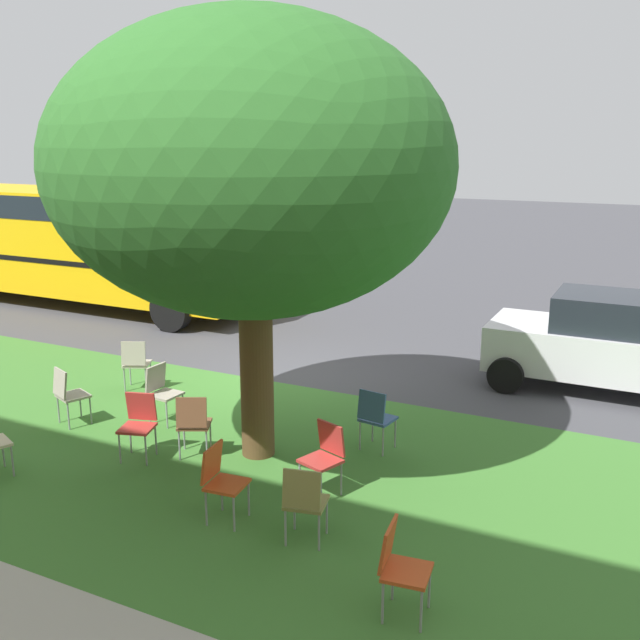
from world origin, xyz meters
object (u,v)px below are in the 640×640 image
chair_8 (221,477)px  parked_car (606,342)px  chair_10 (399,563)px  chair_6 (68,392)px  chair_0 (304,499)px  chair_7 (162,389)px  chair_2 (375,415)px  chair_1 (325,453)px  chair_5 (139,421)px  chair_4 (193,421)px  chair_9 (136,361)px  street_tree (252,168)px  school_bus (73,235)px

chair_8 → parked_car: size_ratio=0.24×
chair_10 → chair_6: bearing=-18.4°
chair_0 → chair_10: size_ratio=1.00×
chair_6 → chair_7: 1.36m
chair_2 → chair_6: bearing=14.7°
chair_1 → chair_5: size_ratio=1.00×
chair_1 → chair_6: 4.33m
chair_2 → chair_6: (4.41, 1.16, 0.00)m
chair_2 → chair_8: (0.84, 2.45, 0.00)m
chair_4 → chair_7: bearing=-34.8°
chair_8 → chair_9: (3.69, -2.93, 0.00)m
street_tree → chair_10: (-2.87, 2.34, -3.27)m
chair_8 → chair_10: (-2.33, 0.68, 0.00)m
chair_4 → street_tree: bearing=-146.0°
chair_7 → chair_10: bearing=150.5°
chair_6 → chair_10: bearing=161.6°
street_tree → chair_7: bearing=-10.2°
street_tree → chair_8: (-0.53, 1.67, -3.27)m
street_tree → chair_0: bearing=133.1°
chair_2 → chair_6: 4.56m
chair_0 → chair_7: size_ratio=1.00×
chair_1 → chair_9: 4.82m
chair_5 → school_bus: (7.66, -6.65, 1.24)m
chair_4 → chair_6: size_ratio=1.00×
chair_10 → school_bus: size_ratio=0.08×
chair_5 → chair_6: (1.67, -0.41, 0.00)m
chair_4 → chair_8: same height
chair_1 → chair_4: same height
chair_4 → chair_9: bearing=-35.4°
chair_8 → school_bus: bearing=-38.3°
chair_6 → chair_9: same height
chair_5 → chair_1: bearing=-176.0°
chair_8 → parked_car: parked_car is taller
chair_9 → chair_10: same height
parked_car → chair_2: bearing=57.7°
chair_8 → parked_car: bearing=-117.6°
chair_2 → parked_car: (-2.52, -3.99, 0.32)m
chair_7 → chair_5: bearing=114.6°
chair_5 → chair_8: 2.09m
chair_6 → chair_5: bearing=166.2°
chair_1 → chair_10: bearing=132.2°
chair_4 → chair_10: same height
chair_2 → chair_5: (2.74, 1.57, 0.00)m
street_tree → chair_5: 3.63m
chair_6 → chair_8: 3.79m
street_tree → chair_9: bearing=-21.8°
street_tree → chair_7: (1.88, -0.34, -3.27)m
chair_8 → chair_10: 2.43m
chair_7 → chair_9: (1.28, -0.92, 0.00)m
chair_7 → school_bus: 9.11m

